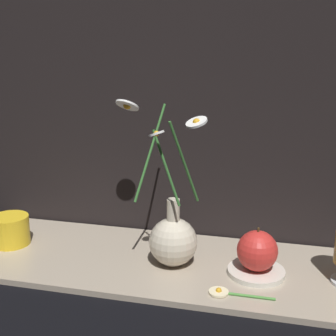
% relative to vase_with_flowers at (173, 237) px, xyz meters
% --- Properties ---
extents(ground_plane, '(6.00, 6.00, 0.00)m').
position_rel_vase_with_flowers_xyz_m(ground_plane, '(-0.02, 0.01, -0.07)').
color(ground_plane, black).
extents(shelf, '(0.87, 0.30, 0.01)m').
position_rel_vase_with_flowers_xyz_m(shelf, '(-0.02, 0.01, -0.07)').
color(shelf, tan).
rests_on(shelf, ground_plane).
extents(vase_with_flowers, '(0.21, 0.14, 0.33)m').
position_rel_vase_with_flowers_xyz_m(vase_with_flowers, '(0.00, 0.00, 0.00)').
color(vase_with_flowers, beige).
rests_on(vase_with_flowers, shelf).
extents(yellow_mug, '(0.09, 0.08, 0.06)m').
position_rel_vase_with_flowers_xyz_m(yellow_mug, '(-0.37, 0.01, -0.03)').
color(yellow_mug, yellow).
rests_on(yellow_mug, shelf).
extents(saucer_plate, '(0.11, 0.11, 0.01)m').
position_rel_vase_with_flowers_xyz_m(saucer_plate, '(0.17, -0.00, -0.06)').
color(saucer_plate, silver).
rests_on(saucer_plate, shelf).
extents(orange_fruit, '(0.08, 0.08, 0.09)m').
position_rel_vase_with_flowers_xyz_m(orange_fruit, '(0.17, -0.00, -0.01)').
color(orange_fruit, red).
rests_on(orange_fruit, saucer_plate).
extents(loose_daisy, '(0.12, 0.04, 0.01)m').
position_rel_vase_with_flowers_xyz_m(loose_daisy, '(0.12, -0.09, -0.06)').
color(loose_daisy, '#4C8E3D').
rests_on(loose_daisy, shelf).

